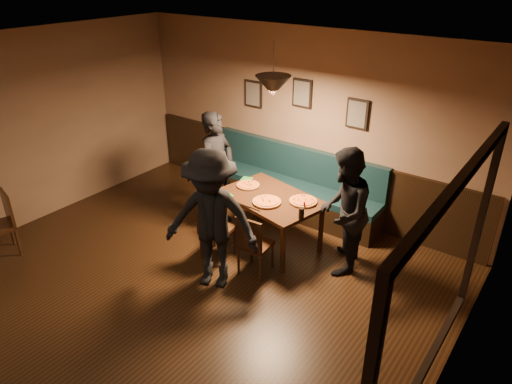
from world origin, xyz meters
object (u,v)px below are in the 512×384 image
(chair_near_right, at_px, (256,243))
(tabasco_bottle, at_px, (304,205))
(booth_bench, at_px, (289,182))
(soda_glass, at_px, (301,213))
(dining_table, at_px, (271,220))
(diner_front, at_px, (211,221))
(diner_left, at_px, (217,170))
(chair_near_left, at_px, (217,228))
(diner_right, at_px, (344,212))

(chair_near_right, relative_size, tabasco_bottle, 7.60)
(booth_bench, bearing_deg, soda_glass, -52.31)
(dining_table, xyz_separation_m, diner_front, (-0.05, -1.16, 0.52))
(diner_front, bearing_deg, dining_table, 65.66)
(dining_table, relative_size, diner_left, 0.79)
(diner_left, bearing_deg, tabasco_bottle, -94.95)
(diner_front, bearing_deg, diner_left, 106.27)
(chair_near_left, height_order, tabasco_bottle, chair_near_left)
(diner_front, height_order, tabasco_bottle, diner_front)
(chair_near_right, xyz_separation_m, diner_left, (-1.19, 0.67, 0.46))
(chair_near_left, height_order, diner_front, diner_front)
(diner_left, relative_size, diner_front, 0.98)
(booth_bench, height_order, diner_front, diner_front)
(booth_bench, height_order, diner_right, diner_right)
(chair_near_left, bearing_deg, chair_near_right, -6.91)
(dining_table, xyz_separation_m, soda_glass, (0.64, -0.27, 0.44))
(diner_right, xyz_separation_m, soda_glass, (-0.42, -0.32, -0.02))
(booth_bench, bearing_deg, diner_front, -82.93)
(tabasco_bottle, bearing_deg, soda_glass, -67.02)
(diner_left, distance_m, tabasco_bottle, 1.50)
(chair_near_left, bearing_deg, diner_right, 18.06)
(dining_table, relative_size, chair_near_left, 1.60)
(dining_table, bearing_deg, chair_near_right, -59.27)
(booth_bench, height_order, soda_glass, booth_bench)
(dining_table, distance_m, soda_glass, 0.82)
(booth_bench, bearing_deg, diner_right, -33.76)
(dining_table, xyz_separation_m, chair_near_left, (-0.40, -0.68, 0.06))
(chair_near_left, xyz_separation_m, soda_glass, (1.03, 0.41, 0.38))
(dining_table, bearing_deg, chair_near_left, -107.99)
(chair_near_left, bearing_deg, soda_glass, 12.93)
(diner_front, bearing_deg, chair_near_right, 39.25)
(soda_glass, distance_m, tabasco_bottle, 0.28)
(chair_near_right, distance_m, diner_front, 0.74)
(chair_near_right, bearing_deg, diner_front, -124.63)
(diner_left, bearing_deg, booth_bench, -38.02)
(chair_near_left, height_order, diner_right, diner_right)
(dining_table, xyz_separation_m, tabasco_bottle, (0.53, -0.02, 0.42))
(dining_table, relative_size, chair_near_right, 1.64)
(chair_near_right, relative_size, soda_glass, 5.59)
(diner_left, xyz_separation_m, diner_right, (2.02, 0.04, -0.05))
(chair_near_left, distance_m, diner_left, 1.00)
(chair_near_left, bearing_deg, diner_front, -63.13)
(chair_near_right, distance_m, diner_left, 1.44)
(booth_bench, distance_m, diner_front, 2.18)
(booth_bench, relative_size, soda_glass, 19.99)
(booth_bench, relative_size, diner_front, 1.69)
(tabasco_bottle, bearing_deg, booth_bench, 130.76)
(diner_left, bearing_deg, diner_right, -92.77)
(dining_table, height_order, tabasco_bottle, tabasco_bottle)
(chair_near_right, relative_size, diner_front, 0.47)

